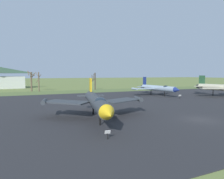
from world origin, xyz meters
TOP-DOWN VIEW (x-y plane):
  - ground_plane at (0.00, 0.00)m, footprint 600.00×600.00m
  - asphalt_apron at (0.00, 15.11)m, footprint 91.14×50.38m
  - grass_verge_strip at (0.00, 46.30)m, footprint 151.14×12.00m
  - jet_fighter_front_right at (12.33, 25.44)m, footprint 13.11×14.86m
  - info_placard_front_right at (12.93, 17.70)m, footprint 0.66×0.35m
  - jet_fighter_rear_center at (-12.15, 5.26)m, footprint 14.09×16.53m
  - info_placard_rear_center at (-13.67, -2.27)m, footprint 0.54×0.26m
  - bare_tree_left_of_center at (-19.17, 54.24)m, footprint 2.48×2.55m
  - bare_tree_center at (-16.90, 51.61)m, footprint 2.02×2.03m
  - bare_tree_right_of_center at (2.85, 51.68)m, footprint 2.38×2.54m

SIDE VIEW (x-z plane):
  - ground_plane at x=0.00m, z-range 0.00..0.00m
  - asphalt_apron at x=0.00m, z-range 0.00..0.05m
  - grass_verge_strip at x=0.00m, z-range 0.00..0.06m
  - info_placard_rear_center at x=-13.67m, z-range 0.10..0.98m
  - info_placard_front_right at x=12.93m, z-range 0.14..1.14m
  - jet_fighter_front_right at x=12.33m, z-range -0.43..4.64m
  - jet_fighter_rear_center at x=-12.15m, z-range -0.28..4.94m
  - bare_tree_right_of_center at x=2.85m, z-range 0.24..6.71m
  - bare_tree_center at x=-16.90m, z-range 0.22..6.85m
  - bare_tree_left_of_center at x=-19.17m, z-range 0.23..7.35m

